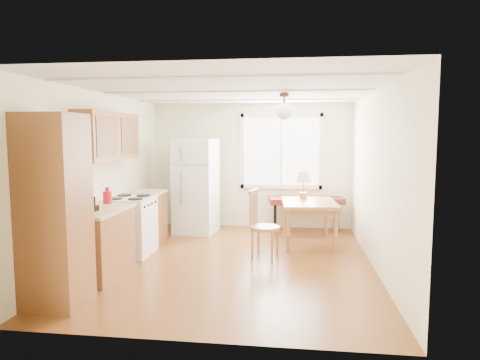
% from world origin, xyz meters
% --- Properties ---
extents(room_shell, '(4.60, 5.60, 2.62)m').
position_xyz_m(room_shell, '(0.00, 0.00, 1.25)').
color(room_shell, '#552C11').
rests_on(room_shell, ground).
extents(kitchen_run, '(0.65, 3.40, 2.20)m').
position_xyz_m(kitchen_run, '(-1.72, -0.63, 0.84)').
color(kitchen_run, brown).
rests_on(kitchen_run, ground).
extents(window_unit, '(1.64, 0.05, 1.51)m').
position_xyz_m(window_unit, '(0.60, 2.47, 1.55)').
color(window_unit, white).
rests_on(window_unit, room_shell).
extents(pendant_light, '(0.26, 0.26, 0.40)m').
position_xyz_m(pendant_light, '(0.70, 0.40, 2.24)').
color(pendant_light, black).
rests_on(pendant_light, room_shell).
extents(refrigerator, '(0.81, 0.81, 1.80)m').
position_xyz_m(refrigerator, '(-1.00, 1.83, 0.90)').
color(refrigerator, white).
rests_on(refrigerator, ground).
extents(bench, '(1.50, 0.76, 0.66)m').
position_xyz_m(bench, '(1.10, 2.22, 0.59)').
color(bench, '#571B14').
rests_on(bench, ground).
extents(dining_table, '(0.97, 1.25, 0.74)m').
position_xyz_m(dining_table, '(1.12, 1.18, 0.64)').
color(dining_table, '#945B38').
rests_on(dining_table, ground).
extents(chair, '(0.48, 0.48, 1.03)m').
position_xyz_m(chair, '(0.34, 0.30, 0.59)').
color(chair, '#945B38').
rests_on(chair, ground).
extents(table_lamp, '(0.28, 0.28, 0.49)m').
position_xyz_m(table_lamp, '(1.03, 1.46, 1.10)').
color(table_lamp, '#B47A39').
rests_on(table_lamp, dining_table).
extents(coffee_maker, '(0.20, 0.24, 0.33)m').
position_xyz_m(coffee_maker, '(-1.72, -1.06, 1.02)').
color(coffee_maker, black).
rests_on(coffee_maker, kitchen_run).
extents(kettle, '(0.13, 0.13, 0.24)m').
position_xyz_m(kettle, '(-1.76, -0.40, 1.00)').
color(kettle, '#B70D16').
rests_on(kettle, kitchen_run).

